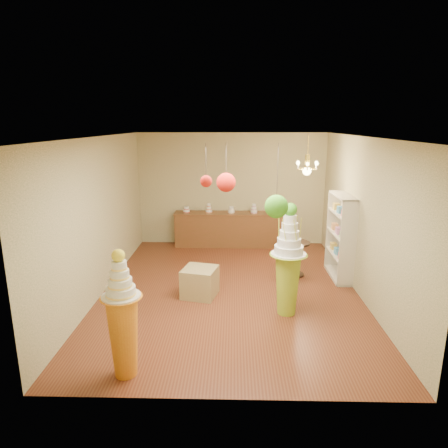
{
  "coord_description": "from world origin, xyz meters",
  "views": [
    {
      "loc": [
        0.07,
        -7.4,
        3.25
      ],
      "look_at": [
        -0.12,
        0.0,
        1.36
      ],
      "focal_mm": 32.0,
      "sensor_mm": 36.0,
      "label": 1
    }
  ],
  "objects_px": {
    "pedestal_green": "(288,269)",
    "round_table": "(296,254)",
    "sideboard": "(231,229)",
    "pedestal_orange": "(123,326)"
  },
  "relations": [
    {
      "from": "pedestal_green",
      "to": "round_table",
      "type": "relative_size",
      "value": 2.59
    },
    {
      "from": "round_table",
      "to": "pedestal_green",
      "type": "bearing_deg",
      "value": -102.95
    },
    {
      "from": "sideboard",
      "to": "round_table",
      "type": "bearing_deg",
      "value": -56.38
    },
    {
      "from": "pedestal_green",
      "to": "sideboard",
      "type": "bearing_deg",
      "value": 104.23
    },
    {
      "from": "sideboard",
      "to": "round_table",
      "type": "height_order",
      "value": "sideboard"
    },
    {
      "from": "pedestal_orange",
      "to": "round_table",
      "type": "bearing_deg",
      "value": 52.65
    },
    {
      "from": "pedestal_green",
      "to": "pedestal_orange",
      "type": "relative_size",
      "value": 1.13
    },
    {
      "from": "pedestal_orange",
      "to": "sideboard",
      "type": "bearing_deg",
      "value": 76.75
    },
    {
      "from": "pedestal_green",
      "to": "round_table",
      "type": "xyz_separation_m",
      "value": [
        0.42,
        1.81,
        -0.32
      ]
    },
    {
      "from": "pedestal_green",
      "to": "round_table",
      "type": "distance_m",
      "value": 1.88
    }
  ]
}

